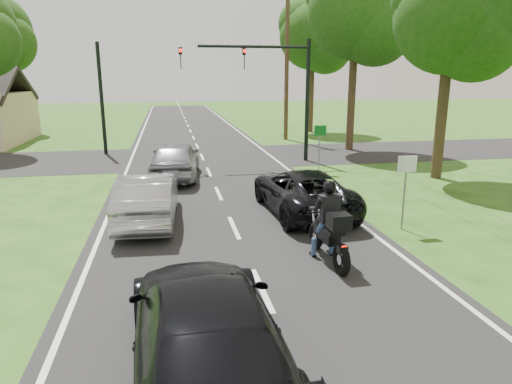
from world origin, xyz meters
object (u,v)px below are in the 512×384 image
at_px(motorcycle_rider, 330,231).
at_px(silver_suv, 175,159).
at_px(sign_white, 406,175).
at_px(silver_sedan, 148,198).
at_px(traffic_signal, 271,78).
at_px(dark_suv, 302,191).
at_px(utility_pole_far, 287,63).
at_px(dark_car_behind, 205,327).
at_px(sign_green, 320,137).

xyz_separation_m(motorcycle_rider, silver_suv, (-3.33, 9.84, 0.05)).
height_order(silver_suv, sign_white, sign_white).
bearing_deg(silver_sedan, traffic_signal, -119.32).
height_order(dark_suv, silver_sedan, silver_sedan).
bearing_deg(silver_suv, utility_pole_far, -119.20).
bearing_deg(dark_car_behind, sign_white, -139.66).
bearing_deg(dark_car_behind, motorcycle_rider, -133.07).
height_order(silver_sedan, utility_pole_far, utility_pole_far).
height_order(traffic_signal, utility_pole_far, utility_pole_far).
relative_size(motorcycle_rider, dark_suv, 0.46).
height_order(motorcycle_rider, traffic_signal, traffic_signal).
xyz_separation_m(motorcycle_rider, silver_sedan, (-4.25, 3.87, -0.03)).
relative_size(traffic_signal, sign_green, 3.00).
relative_size(traffic_signal, utility_pole_far, 0.64).
bearing_deg(sign_green, dark_suv, -113.51).
relative_size(motorcycle_rider, silver_sedan, 0.51).
xyz_separation_m(motorcycle_rider, sign_white, (2.87, 1.85, 0.82)).
bearing_deg(silver_suv, sign_green, -174.26).
bearing_deg(silver_suv, traffic_signal, -142.28).
distance_m(motorcycle_rider, traffic_signal, 13.38).
height_order(motorcycle_rider, silver_sedan, motorcycle_rider).
bearing_deg(silver_suv, motorcycle_rider, 114.40).
distance_m(silver_suv, utility_pole_far, 14.10).
distance_m(motorcycle_rider, dark_car_behind, 4.83).
bearing_deg(silver_sedan, dark_suv, -174.48).
xyz_separation_m(sign_white, sign_green, (0.20, 8.00, 0.00)).
distance_m(traffic_signal, utility_pole_far, 8.55).
xyz_separation_m(traffic_signal, sign_white, (1.36, -11.02, -2.54)).
xyz_separation_m(silver_sedan, sign_green, (7.31, 5.98, 0.85)).
bearing_deg(motorcycle_rider, dark_car_behind, -133.77).
bearing_deg(utility_pole_far, motorcycle_rider, -101.82).
distance_m(silver_sedan, sign_white, 7.44).
height_order(motorcycle_rider, sign_green, sign_green).
xyz_separation_m(silver_sedan, silver_suv, (0.92, 5.98, 0.08)).
bearing_deg(traffic_signal, dark_suv, -96.20).
xyz_separation_m(dark_car_behind, traffic_signal, (4.69, 16.50, 3.37)).
relative_size(motorcycle_rider, sign_white, 1.08).
relative_size(traffic_signal, sign_white, 3.00).
bearing_deg(sign_white, traffic_signal, 97.05).
bearing_deg(traffic_signal, dark_car_behind, -105.86).
xyz_separation_m(silver_suv, sign_green, (6.39, 0.00, 0.77)).
xyz_separation_m(silver_sedan, dark_car_behind, (1.06, -7.50, 0.02)).
relative_size(silver_suv, dark_car_behind, 0.92).
distance_m(dark_suv, dark_car_behind, 8.55).
distance_m(traffic_signal, sign_green, 4.24).
distance_m(motorcycle_rider, silver_suv, 10.39).
relative_size(motorcycle_rider, silver_suv, 0.48).
distance_m(dark_suv, silver_sedan, 4.80).
bearing_deg(utility_pole_far, silver_sedan, -116.87).
distance_m(motorcycle_rider, dark_suv, 4.09).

